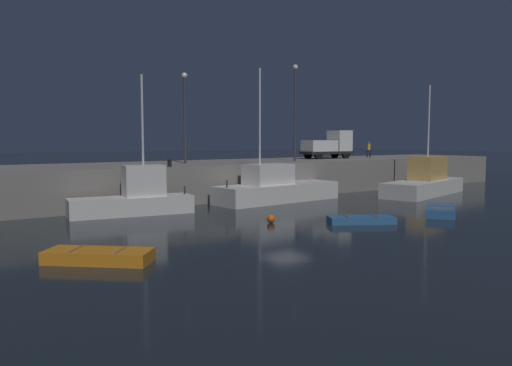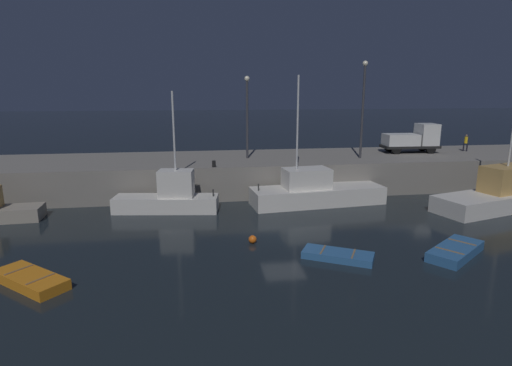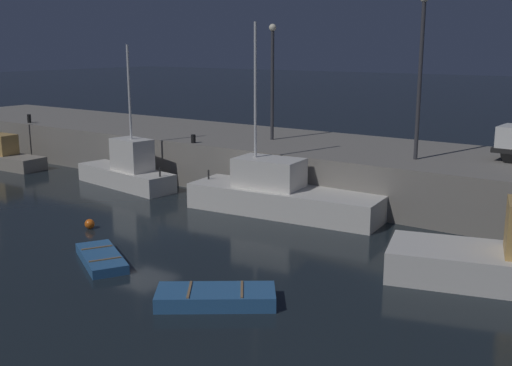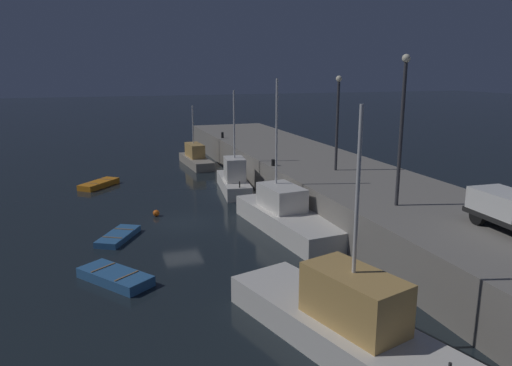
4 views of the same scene
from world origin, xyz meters
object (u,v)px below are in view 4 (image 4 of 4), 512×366
Objects in this scene: dinghy_red_small at (115,277)px; bollard_west at (273,163)px; lamp_post_west at (338,115)px; mooring_buoy_mid at (156,213)px; bollard_central at (222,135)px; dinghy_orange_near at (99,184)px; fishing_trawler_red at (287,216)px; fishing_boat_orange at (234,180)px; lamp_post_east at (402,120)px; rowboat_white_mid at (118,236)px; fishing_boat_blue at (196,158)px; fishing_boat_white at (342,320)px.

dinghy_red_small is 8.22× the size of bollard_west.
mooring_buoy_mid is at bearing -95.87° from lamp_post_west.
bollard_central is (-28.30, 12.91, 2.76)m from dinghy_red_small.
dinghy_orange_near is at bearing -124.05° from bollard_west.
fishing_boat_orange is (-10.79, -0.37, 0.06)m from fishing_trawler_red.
dinghy_orange_near is at bearing -60.06° from bollard_central.
lamp_post_west reaches higher than fishing_trawler_red.
dinghy_red_small is at bearing 0.85° from dinghy_orange_near.
lamp_post_west is 0.85× the size of lamp_post_east.
dinghy_red_small is at bearing -46.70° from bollard_west.
rowboat_white_mid is 6.22m from dinghy_red_small.
lamp_post_east is (0.81, 15.15, 7.18)m from dinghy_red_small.
fishing_boat_blue reaches higher than bollard_west.
dinghy_orange_near is at bearing -176.82° from rowboat_white_mid.
fishing_boat_blue is at bearing 160.52° from dinghy_red_small.
dinghy_red_small is (27.44, -9.71, -0.59)m from fishing_boat_blue.
bollard_west is at bearing 166.28° from fishing_boat_white.
fishing_trawler_red is 7.97m from bollard_west.
lamp_post_east is at bearing 47.03° from mooring_buoy_mid.
dinghy_red_small is (20.69, 0.31, 0.01)m from dinghy_orange_near.
rowboat_white_mid is at bearing -99.74° from fishing_trawler_red.
fishing_boat_white is 19.26m from mooring_buoy_mid.
fishing_trawler_red is at bearing 80.26° from rowboat_white_mid.
bollard_central is at bearing 119.94° from dinghy_orange_near.
fishing_boat_white is at bearing -13.72° from bollard_west.
lamp_post_east is (9.69, -1.33, 0.64)m from lamp_post_west.
bollard_central is (-19.43, -3.57, -3.78)m from lamp_post_west.
dinghy_orange_near reaches higher than mooring_buoy_mid.
fishing_boat_blue reaches higher than dinghy_red_small.
lamp_post_east reaches higher than fishing_trawler_red.
fishing_boat_blue is 16.35× the size of mooring_buoy_mid.
fishing_trawler_red is at bearing -14.22° from bollard_west.
fishing_boat_white is 21.30× the size of bollard_west.
fishing_boat_white is at bearing -44.20° from lamp_post_east.
mooring_buoy_mid is at bearing -79.74° from bollard_west.
dinghy_red_small is 19.83m from lamp_post_west.
fishing_boat_white is at bearing 13.14° from mooring_buoy_mid.
fishing_boat_blue is at bearing 123.98° from dinghy_orange_near.
bollard_central reaches higher than bollard_west.
fishing_boat_orange is 16.87× the size of bollard_west.
lamp_post_east is at bearing 11.07° from bollard_west.
dinghy_orange_near is at bearing -161.00° from mooring_buoy_mid.
fishing_boat_orange is at bearing -178.06° from fishing_trawler_red.
bollard_central is (-36.81, 5.24, 1.97)m from fishing_boat_white.
lamp_post_east is at bearing 35.71° from dinghy_orange_near.
rowboat_white_mid is at bearing -29.33° from bollard_central.
fishing_boat_blue is 0.71× the size of fishing_boat_white.
lamp_post_east is (28.25, 5.44, 6.59)m from fishing_boat_blue.
mooring_buoy_mid is 0.06× the size of lamp_post_east.
lamp_post_west reaches higher than fishing_boat_white.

